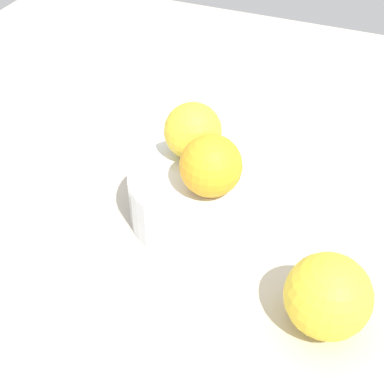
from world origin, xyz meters
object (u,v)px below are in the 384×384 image
orange_in_bowl_0 (193,131)px  orange_loose_0 (328,296)px  orange_in_bowl_1 (211,166)px  fruit_bowl (192,197)px  folded_napkin (35,127)px

orange_in_bowl_0 → orange_loose_0: (-17.70, 11.99, -5.09)cm
orange_in_bowl_1 → orange_loose_0: orange_in_bowl_1 is taller
fruit_bowl → orange_loose_0: 18.60cm
folded_napkin → orange_loose_0: bearing=158.7°
orange_in_bowl_1 → orange_in_bowl_0: bearing=-51.2°
orange_in_bowl_1 → orange_loose_0: 16.38cm
folded_napkin → fruit_bowl: bearing=163.2°
fruit_bowl → orange_loose_0: (-16.43, 8.66, 1.07)cm
orange_in_bowl_0 → folded_napkin: (24.96, -4.62, -8.83)cm
orange_in_bowl_1 → orange_loose_0: (-13.81, 7.15, -5.14)cm
orange_in_bowl_1 → folded_napkin: orange_in_bowl_1 is taller
fruit_bowl → orange_in_bowl_0: orange_in_bowl_0 is taller
orange_in_bowl_0 → orange_in_bowl_1: 6.21cm
orange_in_bowl_0 → folded_napkin: orange_in_bowl_0 is taller
orange_in_bowl_0 → orange_loose_0: size_ratio=0.79×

